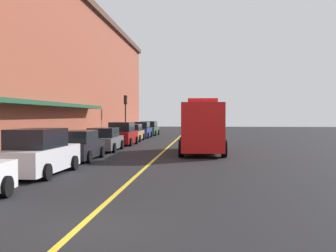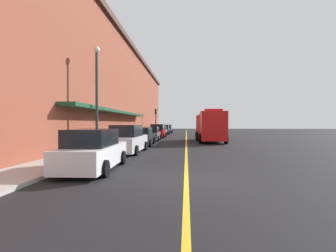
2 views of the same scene
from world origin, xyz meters
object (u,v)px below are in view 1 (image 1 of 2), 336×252
Objects in this scene: parked_car_1 at (39,153)px; parked_car_4 at (122,134)px; parked_car_6 at (141,130)px; fire_truck at (202,128)px; parking_meter_3 at (89,134)px; parking_meter_1 at (119,130)px; parked_car_2 at (78,146)px; parked_car_5 at (132,133)px; parked_car_3 at (104,140)px; parking_meter_2 at (19,146)px; parking_meter_0 at (43,142)px; traffic_light_near at (126,108)px; parked_car_7 at (149,129)px.

parked_car_4 is at bearing 1.18° from parked_car_1.
fire_truck is (6.57, -17.57, 0.80)m from parked_car_6.
parking_meter_1 is at bearing 90.00° from parking_meter_3.
parked_car_5 is (-0.02, 17.00, -0.01)m from parked_car_2.
parked_car_3 reaches higher than parking_meter_2.
parked_car_1 is at bearing 179.93° from parked_car_6.
parking_meter_0 is (-1.32, -7.48, 0.31)m from parked_car_3.
parking_meter_1 and parking_meter_2 have the same top height.
parking_meter_3 is at bearing 171.18° from parked_car_5.
parked_car_2 is at bearing -86.46° from traffic_light_near.
fire_truck reaches higher than parked_car_3.
fire_truck is at bearing -100.43° from parked_car_3.
parked_car_6 is at bearing 87.19° from parking_meter_2.
parked_car_1 is at bearing -33.60° from fire_truck.
parked_car_3 is 3.69× the size of parking_meter_0.
parked_car_6 is 3.41× the size of parking_meter_1.
parking_meter_0 is 2.65m from parking_meter_2.
parking_meter_2 is (-1.32, -4.24, 0.30)m from parked_car_2.
parked_car_2 is 1.05× the size of parked_car_7.
parking_meter_2 is at bearing -90.14° from traffic_light_near.
traffic_light_near reaches higher than parking_meter_1.
parked_car_5 is at bearing -179.06° from parked_car_7.
traffic_light_near reaches higher than parked_car_5.
parking_meter_3 is 13.63m from traffic_light_near.
parked_car_2 reaches higher than parking_meter_0.
parked_car_4 is 0.89× the size of parked_car_5.
parked_car_3 is 5.58m from parked_car_4.
parking_meter_1 is at bearing 165.90° from parked_car_6.
fire_truck is (6.58, -12.12, 0.86)m from parked_car_5.
parking_meter_2 is 24.70m from traffic_light_near.
parking_meter_3 is at bearing 177.84° from parked_car_7.
fire_truck is 5.83× the size of parking_meter_2.
parked_car_3 is at bearing 80.03° from parking_meter_0.
parked_car_3 is 10.22m from parking_meter_2.
parked_car_6 is at bearing -1.67° from parked_car_3.
parked_car_2 is 4.45m from parking_meter_2.
parked_car_4 is 4.80m from parking_meter_3.
parking_meter_2 is (-1.32, -10.13, 0.31)m from parked_car_3.
parking_meter_0 is (-1.32, -1.60, 0.30)m from parked_car_2.
parked_car_7 is at bearing 87.41° from parking_meter_2.
parking_meter_1 is at bearing 4.92° from parked_car_1.
parked_car_4 is at bearing 84.70° from parking_meter_2.
fire_truck is at bearing -54.39° from parked_car_2.
parked_car_7 is 11.26m from parking_meter_1.
parked_car_6 is at bearing 58.94° from traffic_light_near.
parked_car_7 is (0.07, 33.79, -0.07)m from parked_car_1.
parked_car_5 is 1.07× the size of parked_car_6.
parked_car_2 is 0.94× the size of parked_car_3.
parked_car_5 is (-0.01, 11.11, 0.00)m from parked_car_3.
parked_car_6 is 5.49m from parking_meter_1.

